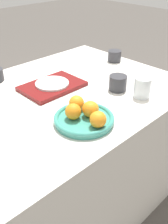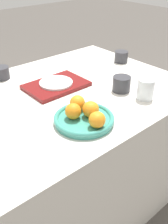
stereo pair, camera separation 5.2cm
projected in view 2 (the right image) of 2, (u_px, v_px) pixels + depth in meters
ground_plane at (66, 195)px, 1.66m from camera, size 12.00×12.00×0.00m
table at (64, 151)px, 1.47m from camera, size 1.26×0.92×0.73m
fruit_platter at (84, 119)px, 1.05m from camera, size 0.24×0.24×0.03m
orange_0 at (73, 111)px, 1.03m from camera, size 0.06×0.06×0.06m
orange_1 at (91, 109)px, 1.04m from camera, size 0.07×0.07×0.07m
orange_2 at (97, 120)px, 0.98m from camera, size 0.06×0.06×0.06m
orange_3 at (77, 103)px, 1.09m from camera, size 0.06×0.06×0.06m
water_glass at (146, 89)px, 1.21m from camera, size 0.08×0.08×0.10m
serving_tray at (56, 85)px, 1.33m from camera, size 0.30×0.21×0.02m
side_plate at (56, 83)px, 1.32m from camera, size 0.17×0.17×0.01m
cup_0 at (122, 84)px, 1.28m from camera, size 0.09×0.09×0.07m
cup_1 at (1, 73)px, 1.41m from camera, size 0.09×0.09×0.07m
cup_2 at (121, 57)px, 1.62m from camera, size 0.08×0.08×0.07m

